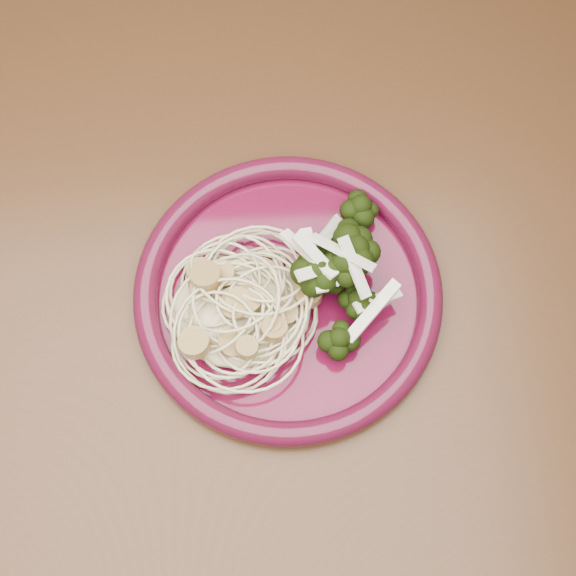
# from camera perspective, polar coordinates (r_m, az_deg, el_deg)

# --- Properties ---
(dining_table) EXTENTS (1.20, 0.80, 0.75)m
(dining_table) POSITION_cam_1_polar(r_m,az_deg,el_deg) (0.72, 1.32, -8.91)
(dining_table) COLOR #472814
(dining_table) RESTS_ON ground
(dinner_plate) EXTENTS (0.31, 0.31, 0.02)m
(dinner_plate) POSITION_cam_1_polar(r_m,az_deg,el_deg) (0.64, -0.00, -0.36)
(dinner_plate) COLOR #4F0922
(dinner_plate) RESTS_ON dining_table
(spaghetti_pile) EXTENTS (0.14, 0.13, 0.03)m
(spaghetti_pile) POSITION_cam_1_polar(r_m,az_deg,el_deg) (0.62, -3.40, -1.36)
(spaghetti_pile) COLOR beige
(spaghetti_pile) RESTS_ON dinner_plate
(scallop_cluster) EXTENTS (0.14, 0.14, 0.04)m
(scallop_cluster) POSITION_cam_1_polar(r_m,az_deg,el_deg) (0.60, -3.56, -0.33)
(scallop_cluster) COLOR #A58445
(scallop_cluster) RESTS_ON spaghetti_pile
(broccoli_pile) EXTENTS (0.13, 0.16, 0.05)m
(broccoli_pile) POSITION_cam_1_polar(r_m,az_deg,el_deg) (0.63, 4.14, 1.89)
(broccoli_pile) COLOR black
(broccoli_pile) RESTS_ON dinner_plate
(onion_garnish) EXTENTS (0.09, 0.10, 0.05)m
(onion_garnish) POSITION_cam_1_polar(r_m,az_deg,el_deg) (0.60, 4.34, 3.04)
(onion_garnish) COLOR silver
(onion_garnish) RESTS_ON broccoli_pile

